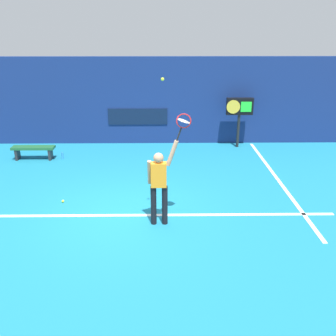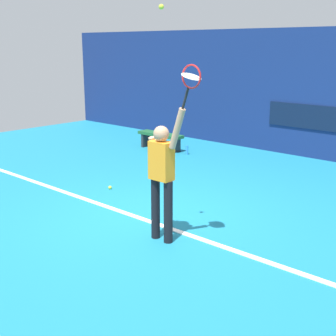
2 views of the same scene
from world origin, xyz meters
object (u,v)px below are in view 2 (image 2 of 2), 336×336
at_px(tennis_player, 162,173).
at_px(court_bench, 160,137).
at_px(tennis_racket, 191,79).
at_px(spare_ball, 110,187).
at_px(tennis_ball, 161,7).
at_px(water_bottle, 187,150).

height_order(tennis_player, court_bench, tennis_player).
xyz_separation_m(tennis_racket, spare_ball, (-2.97, 1.13, -2.32)).
relative_size(tennis_player, court_bench, 1.41).
height_order(tennis_ball, water_bottle, tennis_ball).
relative_size(tennis_ball, spare_ball, 1.00).
bearing_deg(spare_ball, tennis_ball, -25.49).
height_order(tennis_racket, court_bench, tennis_racket).
distance_m(tennis_player, court_bench, 6.19).
xyz_separation_m(tennis_ball, court_bench, (-4.32, 4.56, -2.90)).
bearing_deg(tennis_racket, water_bottle, 130.37).
xyz_separation_m(tennis_player, spare_ball, (-2.46, 1.12, -0.98)).
distance_m(tennis_ball, water_bottle, 6.47).
bearing_deg(spare_ball, tennis_player, -24.48).
bearing_deg(tennis_ball, spare_ball, 154.51).
height_order(tennis_player, water_bottle, tennis_player).
relative_size(tennis_ball, court_bench, 0.05).
height_order(tennis_player, spare_ball, tennis_player).
relative_size(court_bench, spare_ball, 20.59).
bearing_deg(tennis_racket, spare_ball, 159.26).
relative_size(tennis_player, spare_ball, 29.03).
xyz_separation_m(tennis_ball, spare_ball, (-2.55, 1.22, -3.20)).
bearing_deg(tennis_player, spare_ball, 155.52).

